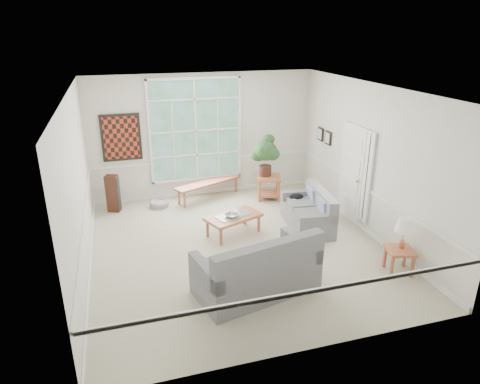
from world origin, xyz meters
The scene contains 24 objects.
floor centered at (0.00, 0.00, -0.01)m, with size 5.50×6.00×0.01m, color #ACA68F.
ceiling centered at (0.00, 0.00, 3.00)m, with size 5.50×6.00×0.02m, color white.
wall_back centered at (0.00, 3.00, 1.50)m, with size 5.50×0.02×3.00m, color silver.
wall_front centered at (0.00, -3.00, 1.50)m, with size 5.50×0.02×3.00m, color silver.
wall_left centered at (-2.75, 0.00, 1.50)m, with size 0.02×6.00×3.00m, color silver.
wall_right centered at (2.75, 0.00, 1.50)m, with size 0.02×6.00×3.00m, color silver.
window_back centered at (-0.20, 2.96, 1.65)m, with size 2.30×0.08×2.40m, color white.
entry_door centered at (2.71, 0.60, 1.05)m, with size 0.08×0.90×2.10m, color white.
door_sidelight centered at (2.71, -0.03, 1.15)m, with size 0.08×0.26×1.90m, color white.
wall_art centered at (-1.95, 2.95, 1.60)m, with size 0.90×0.06×1.10m, color #5E1E13.
wall_frame_near centered at (2.71, 1.75, 1.55)m, with size 0.04×0.26×0.32m, color black.
wall_frame_far centered at (2.71, 2.15, 1.55)m, with size 0.04×0.26×0.32m, color black.
loveseat_right centered at (1.65, 0.43, 0.41)m, with size 0.78×1.50×0.81m, color slate.
loveseat_front centered at (-0.14, -1.49, 0.51)m, with size 1.90×0.98×1.03m, color slate.
coffee_table centered at (0.06, 0.55, 0.21)m, with size 1.11×0.60×0.41m, color #A65839.
pewter_bowl centered at (0.01, 0.49, 0.45)m, with size 0.33×0.33×0.08m, color #98999D.
window_bench centered at (0.01, 2.65, 0.21)m, with size 1.79×0.35×0.42m, color #A65839.
end_table centered at (1.42, 2.20, 0.29)m, with size 0.58×0.58×0.58m, color #A65839.
houseplant centered at (1.35, 2.27, 1.09)m, with size 0.60×0.60×1.03m, color #274C24, non-canonical shape.
side_table centered at (2.40, -1.68, 0.22)m, with size 0.44×0.44×0.45m, color #A65839.
table_lamp centered at (2.45, -1.63, 0.72)m, with size 0.32×0.32×0.55m, color silver, non-canonical shape.
pet_bed centered at (-1.24, 2.44, 0.07)m, with size 0.45×0.45×0.13m, color gray.
floor_speaker centered at (-2.26, 2.46, 0.43)m, with size 0.27×0.21×0.87m, color #361A11.
cat centered at (1.63, 0.97, 0.49)m, with size 0.32×0.23×0.15m, color black.
Camera 1 is at (-2.05, -7.07, 3.99)m, focal length 32.00 mm.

